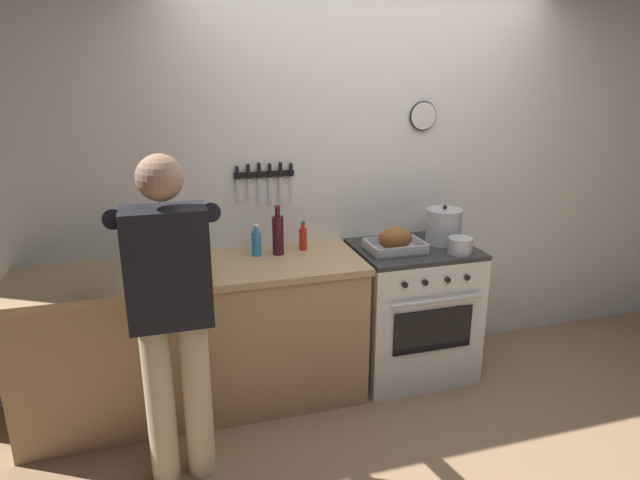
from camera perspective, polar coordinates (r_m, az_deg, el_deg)
The scene contains 13 objects.
ground_plane at distance 3.22m, azimuth 13.26°, elevation -21.92°, with size 8.00×8.00×0.00m, color #937251.
wall_back at distance 3.80m, azimuth 4.56°, elevation 6.39°, with size 6.00×0.13×2.60m.
counter_block at distance 3.49m, azimuth -12.55°, elevation -9.79°, with size 2.03×0.65×0.90m.
stove at distance 3.82m, azimuth 9.32°, elevation -7.12°, with size 0.76×0.67×0.90m.
person_cook at distance 2.73m, azimuth -15.10°, elevation -6.26°, with size 0.51×0.63×1.66m.
roasting_pan at distance 3.53m, azimuth 7.74°, elevation -0.11°, with size 0.35×0.26×0.16m.
stock_pot at distance 3.75m, azimuth 12.58°, elevation 1.40°, with size 0.24×0.24×0.26m.
saucepan at distance 3.57m, azimuth 14.20°, elevation -0.57°, with size 0.15×0.15×0.10m.
cutting_board at distance 3.28m, azimuth -15.00°, elevation -2.98°, with size 0.36×0.24×0.02m, color tan.
bottle_hot_sauce at distance 3.53m, azimuth -1.75°, elevation 0.21°, with size 0.05×0.05×0.19m.
bottle_olive_oil at distance 3.30m, azimuth -17.59°, elevation -1.06°, with size 0.07×0.07×0.29m.
bottle_wine_red at distance 3.44m, azimuth -4.34°, elevation 0.61°, with size 0.07×0.07×0.31m.
bottle_dish_soap at distance 3.44m, azimuth -6.55°, elevation -0.27°, with size 0.06×0.06×0.20m.
Camera 1 is at (-1.35, -2.13, 2.01)m, focal length 31.16 mm.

